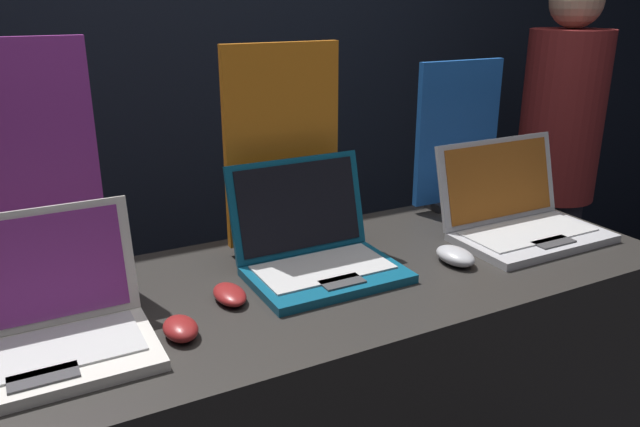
# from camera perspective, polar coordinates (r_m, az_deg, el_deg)

# --- Properties ---
(wall_back) EXTENTS (8.00, 0.05, 2.80)m
(wall_back) POSITION_cam_1_polar(r_m,az_deg,el_deg) (2.35, -13.42, 15.11)
(wall_back) COLOR black
(wall_back) RESTS_ON ground_plane
(laptop_front) EXTENTS (0.39, 0.27, 0.24)m
(laptop_front) POSITION_cam_1_polar(r_m,az_deg,el_deg) (1.21, -24.69, -9.29)
(laptop_front) COLOR silver
(laptop_front) RESTS_ON display_counter
(mouse_front) EXTENTS (0.06, 0.09, 0.03)m
(mouse_front) POSITION_cam_1_polar(r_m,az_deg,el_deg) (1.20, -12.63, -10.22)
(mouse_front) COLOR maroon
(mouse_front) RESTS_ON display_counter
(promo_stand_front) EXTENTS (0.35, 0.07, 0.53)m
(promo_stand_front) POSITION_cam_1_polar(r_m,az_deg,el_deg) (1.39, -26.67, 2.86)
(promo_stand_front) COLOR black
(promo_stand_front) RESTS_ON display_counter
(laptop_middle) EXTENTS (0.34, 0.29, 0.24)m
(laptop_middle) POSITION_cam_1_polar(r_m,az_deg,el_deg) (1.42, -0.37, -3.05)
(laptop_middle) COLOR #0F5170
(laptop_middle) RESTS_ON display_counter
(mouse_middle) EXTENTS (0.06, 0.11, 0.03)m
(mouse_middle) POSITION_cam_1_polar(r_m,az_deg,el_deg) (1.31, -8.26, -7.32)
(mouse_middle) COLOR maroon
(mouse_middle) RESTS_ON display_counter
(promo_stand_middle) EXTENTS (0.29, 0.07, 0.50)m
(promo_stand_middle) POSITION_cam_1_polar(r_m,az_deg,el_deg) (1.51, -3.35, 5.50)
(promo_stand_middle) COLOR black
(promo_stand_middle) RESTS_ON display_counter
(laptop_back) EXTENTS (0.39, 0.29, 0.24)m
(laptop_back) POSITION_cam_1_polar(r_m,az_deg,el_deg) (1.71, 17.71, -0.08)
(laptop_back) COLOR #B7B7BC
(laptop_back) RESTS_ON display_counter
(mouse_back) EXTENTS (0.07, 0.11, 0.04)m
(mouse_back) POSITION_cam_1_polar(r_m,az_deg,el_deg) (1.51, 12.27, -3.80)
(mouse_back) COLOR #B2B2B7
(mouse_back) RESTS_ON display_counter
(promo_stand_back) EXTENTS (0.28, 0.07, 0.43)m
(promo_stand_back) POSITION_cam_1_polar(r_m,az_deg,el_deg) (1.86, 12.43, 6.62)
(promo_stand_back) COLOR black
(promo_stand_back) RESTS_ON display_counter
(person_bystander) EXTENTS (0.31, 0.31, 1.63)m
(person_bystander) POSITION_cam_1_polar(r_m,az_deg,el_deg) (2.68, 20.59, 2.85)
(person_bystander) COLOR #282833
(person_bystander) RESTS_ON ground_plane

